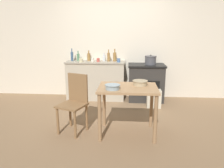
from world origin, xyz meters
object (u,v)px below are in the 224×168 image
(bottle_far_left, at_px, (78,57))
(bottle_center_left, at_px, (115,57))
(stock_pot, at_px, (151,60))
(mixing_bowl_large, at_px, (140,83))
(flour_sack, at_px, (154,99))
(cup_mid_right, at_px, (81,60))
(bottle_left, at_px, (72,56))
(bottle_center, at_px, (89,57))
(cup_right, at_px, (119,60))
(stove, at_px, (146,82))
(chair, at_px, (74,101))
(cup_end_right, at_px, (98,60))
(bottle_mid_left, at_px, (109,57))
(work_table, at_px, (128,95))
(bottle_center_right, at_px, (104,58))
(cup_far_right, at_px, (93,60))
(mixing_bowl_small, at_px, (112,87))

(bottle_far_left, xyz_separation_m, bottle_center_left, (0.87, -0.01, 0.02))
(stock_pot, xyz_separation_m, mixing_bowl_large, (-0.31, -1.67, -0.14))
(flour_sack, bearing_deg, cup_mid_right, 167.47)
(flour_sack, xyz_separation_m, bottle_left, (-1.90, 0.57, 0.83))
(bottle_center, bearing_deg, bottle_left, -173.43)
(stock_pot, distance_m, mixing_bowl_large, 1.70)
(stock_pot, distance_m, cup_right, 0.73)
(stove, distance_m, bottle_center_left, 0.95)
(chair, bearing_deg, bottle_center_left, 94.92)
(cup_mid_right, xyz_separation_m, cup_end_right, (0.38, 0.09, 0.00))
(flour_sack, xyz_separation_m, bottle_mid_left, (-1.03, 0.55, 0.82))
(work_table, height_order, bottle_center, bottle_center)
(stock_pot, relative_size, bottle_mid_left, 0.96)
(chair, xyz_separation_m, cup_right, (0.63, 1.66, 0.45))
(work_table, xyz_separation_m, chair, (-0.86, 0.04, -0.14))
(bottle_far_left, height_order, bottle_mid_left, bottle_mid_left)
(bottle_mid_left, distance_m, bottle_center_right, 0.12)
(flour_sack, relative_size, cup_far_right, 4.36)
(bottle_center_right, bearing_deg, work_table, -72.94)
(cup_end_right, bearing_deg, cup_right, -4.58)
(bottle_center, height_order, cup_right, bottle_center)
(bottle_mid_left, bearing_deg, cup_far_right, -170.22)
(work_table, distance_m, cup_right, 1.75)
(stove, xyz_separation_m, cup_end_right, (-1.12, -0.04, 0.52))
(mixing_bowl_small, distance_m, cup_mid_right, 2.01)
(bottle_center, height_order, cup_end_right, bottle_center)
(mixing_bowl_small, distance_m, cup_end_right, 1.96)
(bottle_left, bearing_deg, bottle_far_left, 6.10)
(bottle_far_left, bearing_deg, work_table, -57.47)
(stove, relative_size, bottle_center, 3.46)
(stove, relative_size, bottle_left, 2.91)
(bottle_center_right, bearing_deg, stock_pot, -5.22)
(cup_mid_right, relative_size, cup_right, 1.01)
(bottle_center_right, relative_size, cup_mid_right, 2.16)
(stock_pot, height_order, cup_far_right, stock_pot)
(bottle_center_right, xyz_separation_m, cup_right, (0.35, -0.17, -0.03))
(bottle_center_right, bearing_deg, mixing_bowl_small, -80.23)
(stock_pot, xyz_separation_m, cup_mid_right, (-1.59, -0.13, -0.00))
(mixing_bowl_small, distance_m, bottle_mid_left, 2.03)
(work_table, relative_size, bottle_mid_left, 3.25)
(work_table, relative_size, bottle_left, 3.08)
(bottle_center, bearing_deg, mixing_bowl_large, -57.69)
(chair, bearing_deg, cup_far_right, 110.56)
(work_table, xyz_separation_m, mixing_bowl_small, (-0.23, -0.16, 0.18))
(mixing_bowl_large, relative_size, bottle_far_left, 1.01)
(work_table, distance_m, flour_sack, 1.47)
(bottle_center, bearing_deg, bottle_center_left, -4.01)
(flour_sack, bearing_deg, bottle_left, 163.23)
(flour_sack, height_order, bottle_center, bottle_center)
(mixing_bowl_large, relative_size, bottle_center, 0.97)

